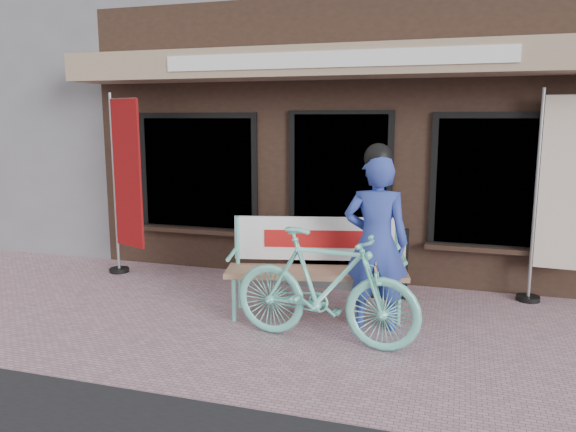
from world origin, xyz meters
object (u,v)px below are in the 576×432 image
(menu_stand, at_px, (390,263))
(bench, at_px, (316,258))
(person, at_px, (376,239))
(bicycle, at_px, (325,287))
(nobori_cream, at_px, (560,195))
(nobori_red, at_px, (125,183))

(menu_stand, bearing_deg, bench, -142.61)
(person, relative_size, bicycle, 1.02)
(nobori_cream, bearing_deg, nobori_red, -172.00)
(person, distance_m, menu_stand, 1.10)
(nobori_red, height_order, menu_stand, nobori_red)
(bench, relative_size, nobori_red, 0.81)
(bench, xyz_separation_m, menu_stand, (0.70, 0.73, -0.18))
(bicycle, height_order, nobori_cream, nobori_cream)
(person, xyz_separation_m, menu_stand, (0.03, 0.98, -0.49))
(bicycle, bearing_deg, person, -30.49)
(person, bearing_deg, bicycle, -132.57)
(bicycle, relative_size, nobori_red, 0.75)
(bench, height_order, bicycle, bicycle)
(nobori_red, bearing_deg, menu_stand, 22.54)
(menu_stand, bearing_deg, nobori_red, 171.85)
(person, bearing_deg, nobori_cream, 30.15)
(bicycle, relative_size, nobori_cream, 0.75)
(bench, height_order, person, person)
(person, distance_m, nobori_cream, 2.31)
(bench, distance_m, person, 0.78)
(nobori_cream, bearing_deg, bench, -152.79)
(nobori_cream, distance_m, menu_stand, 2.03)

